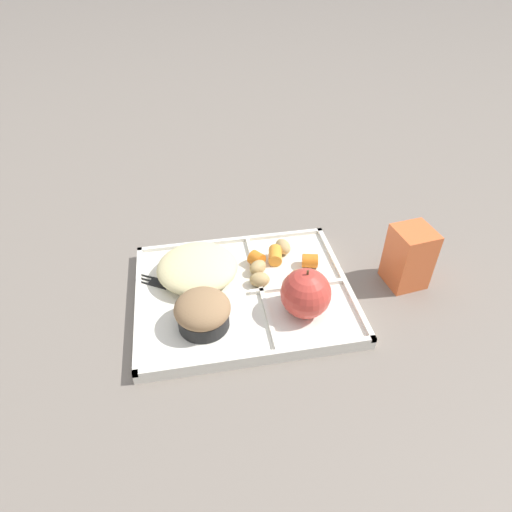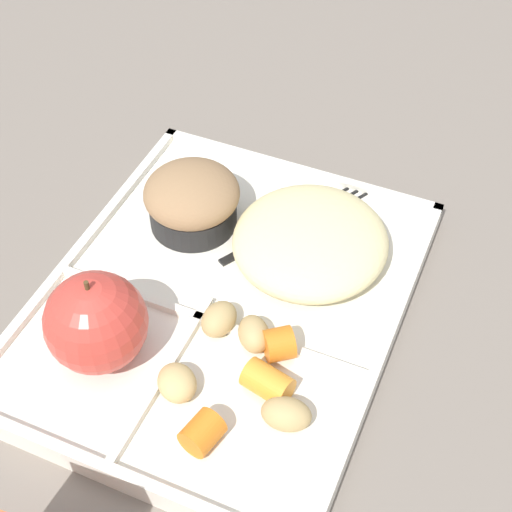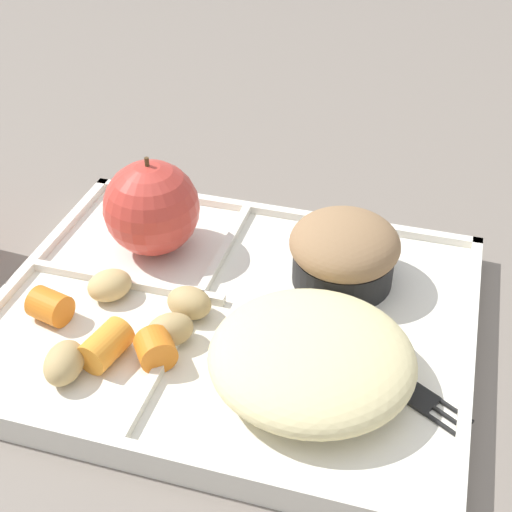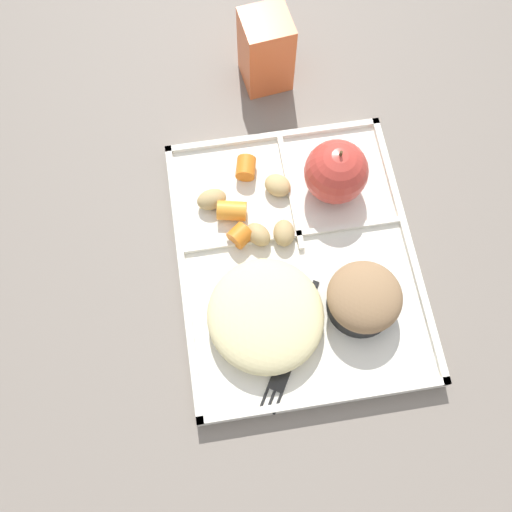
{
  "view_description": "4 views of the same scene",
  "coord_description": "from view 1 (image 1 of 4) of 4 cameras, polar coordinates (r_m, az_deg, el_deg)",
  "views": [
    {
      "loc": [
        0.08,
        0.53,
        0.53
      ],
      "look_at": [
        -0.03,
        -0.04,
        0.05
      ],
      "focal_mm": 31.11,
      "sensor_mm": 36.0,
      "label": 1
    },
    {
      "loc": [
        -0.36,
        -0.19,
        0.51
      ],
      "look_at": [
        0.02,
        -0.02,
        0.06
      ],
      "focal_mm": 53.87,
      "sensor_mm": 36.0,
      "label": 2
    },
    {
      "loc": [
        0.13,
        -0.39,
        0.37
      ],
      "look_at": [
        0.01,
        0.02,
        0.06
      ],
      "focal_mm": 50.49,
      "sensor_mm": 36.0,
      "label": 3
    },
    {
      "loc": [
        0.24,
        -0.09,
        0.68
      ],
      "look_at": [
        -0.0,
        -0.05,
        0.04
      ],
      "focal_mm": 40.58,
      "sensor_mm": 36.0,
      "label": 4
    }
  ],
  "objects": [
    {
      "name": "meatball_side",
      "position": [
        0.77,
        -7.7,
        -1.66
      ],
      "size": [
        0.03,
        0.03,
        0.03
      ],
      "primitive_type": "sphere",
      "color": "#755B4C",
      "rests_on": "lunch_tray"
    },
    {
      "name": "potato_chunk_wedge",
      "position": [
        0.75,
        0.47,
        -3.04
      ],
      "size": [
        0.04,
        0.03,
        0.02
      ],
      "primitive_type": "ellipsoid",
      "rotation": [
        0.0,
        0.0,
        4.59
      ],
      "color": "tan",
      "rests_on": "lunch_tray"
    },
    {
      "name": "carrot_slice_large",
      "position": [
        0.79,
        6.95,
        -0.61
      ],
      "size": [
        0.03,
        0.03,
        0.02
      ],
      "primitive_type": "cylinder",
      "rotation": [
        0.0,
        1.57,
        6.04
      ],
      "color": "orange",
      "rests_on": "lunch_tray"
    },
    {
      "name": "carrot_slice_near_corner",
      "position": [
        0.79,
        0.08,
        -0.37
      ],
      "size": [
        0.03,
        0.03,
        0.03
      ],
      "primitive_type": "cylinder",
      "rotation": [
        0.0,
        1.57,
        5.37
      ],
      "color": "orange",
      "rests_on": "lunch_tray"
    },
    {
      "name": "plastic_fork",
      "position": [
        0.77,
        -10.63,
        -3.92
      ],
      "size": [
        0.15,
        0.1,
        0.0
      ],
      "color": "black",
      "rests_on": "lunch_tray"
    },
    {
      "name": "potato_chunk_browned",
      "position": [
        0.76,
        5.45,
        -2.66
      ],
      "size": [
        0.04,
        0.04,
        0.02
      ],
      "primitive_type": "ellipsoid",
      "rotation": [
        0.0,
        0.0,
        2.42
      ],
      "color": "tan",
      "rests_on": "lunch_tray"
    },
    {
      "name": "bran_muffin",
      "position": [
        0.68,
        -6.87,
        -7.17
      ],
      "size": [
        0.09,
        0.09,
        0.06
      ],
      "color": "black",
      "rests_on": "lunch_tray"
    },
    {
      "name": "carrot_slice_tilted",
      "position": [
        0.8,
        2.49,
        0.09
      ],
      "size": [
        0.03,
        0.04,
        0.02
      ],
      "primitive_type": "cylinder",
      "rotation": [
        0.0,
        1.57,
        4.5
      ],
      "color": "orange",
      "rests_on": "lunch_tray"
    },
    {
      "name": "meatball_back",
      "position": [
        0.76,
        -9.62,
        -2.43
      ],
      "size": [
        0.04,
        0.04,
        0.04
      ],
      "primitive_type": "sphere",
      "color": "brown",
      "rests_on": "lunch_tray"
    },
    {
      "name": "lunch_tray",
      "position": [
        0.75,
        -1.55,
        -4.94
      ],
      "size": [
        0.36,
        0.29,
        0.02
      ],
      "color": "silver",
      "rests_on": "ground"
    },
    {
      "name": "potato_chunk_golden",
      "position": [
        0.77,
        0.24,
        -1.47
      ],
      "size": [
        0.04,
        0.04,
        0.02
      ],
      "primitive_type": "ellipsoid",
      "rotation": [
        0.0,
        0.0,
        2.22
      ],
      "color": "tan",
      "rests_on": "lunch_tray"
    },
    {
      "name": "milk_carton",
      "position": [
        0.8,
        19.05,
        -0.12
      ],
      "size": [
        0.07,
        0.07,
        0.11
      ],
      "primitive_type": "cube",
      "rotation": [
        0.0,
        0.0,
        0.13
      ],
      "color": "orange",
      "rests_on": "ground"
    },
    {
      "name": "potato_chunk_small",
      "position": [
        0.82,
        3.49,
        1.22
      ],
      "size": [
        0.03,
        0.04,
        0.02
      ],
      "primitive_type": "ellipsoid",
      "rotation": [
        0.0,
        0.0,
        1.74
      ],
      "color": "tan",
      "rests_on": "lunch_tray"
    },
    {
      "name": "ground",
      "position": [
        0.76,
        -1.58,
        -5.41
      ],
      "size": [
        6.0,
        6.0,
        0.0
      ],
      "primitive_type": "plane",
      "color": "slate"
    },
    {
      "name": "egg_noodle_pile",
      "position": [
        0.77,
        -7.55,
        -1.47
      ],
      "size": [
        0.14,
        0.13,
        0.04
      ],
      "primitive_type": "ellipsoid",
      "color": "beige",
      "rests_on": "lunch_tray"
    },
    {
      "name": "green_apple",
      "position": [
        0.69,
        6.42,
        -4.8
      ],
      "size": [
        0.08,
        0.08,
        0.09
      ],
      "color": "#C63D33",
      "rests_on": "lunch_tray"
    }
  ]
}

